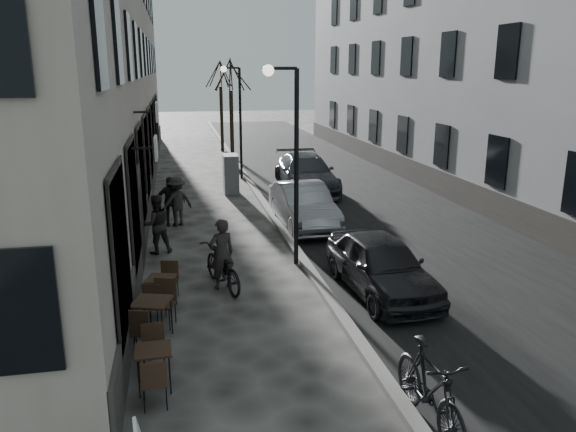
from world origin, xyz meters
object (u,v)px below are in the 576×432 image
object	(u,v)px
streetlamp_far	(236,110)
bicycle	(222,267)
pedestrian_mid	(177,201)
car_near	(381,265)
pedestrian_near	(156,224)
streetlamp_near	(290,144)
tree_near	(230,75)
tree_far	(220,74)
bistro_set_b	(153,316)
moped	(430,389)
pedestrian_far	(170,201)
bistro_set_c	(162,290)
car_far	(306,173)
bistro_set_a	(154,364)
utility_cabinet	(231,174)
car_mid	(303,205)

from	to	relation	value
streetlamp_far	bicycle	world-z (taller)	streetlamp_far
pedestrian_mid	car_near	xyz separation A→B (m)	(4.50, -6.69, -0.14)
bicycle	pedestrian_near	distance (m)	3.33
streetlamp_near	tree_near	size ratio (longest dim) A/B	0.89
tree_far	bicycle	size ratio (longest dim) A/B	2.92
streetlamp_near	pedestrian_near	size ratio (longest dim) A/B	3.06
bistro_set_b	pedestrian_mid	bearing A→B (deg)	103.66
pedestrian_mid	moped	bearing A→B (deg)	81.21
tree_near	tree_far	xyz separation A→B (m)	(0.00, 6.00, 0.00)
streetlamp_near	pedestrian_mid	xyz separation A→B (m)	(-2.84, 4.37, -2.35)
tree_near	bistro_set_b	bearing A→B (deg)	-100.51
car_near	pedestrian_mid	bearing A→B (deg)	120.19
streetlamp_near	streetlamp_far	world-z (taller)	same
streetlamp_far	pedestrian_far	size ratio (longest dim) A/B	3.14
pedestrian_near	moped	distance (m)	9.70
streetlamp_far	bistro_set_c	bearing A→B (deg)	-102.84
pedestrian_mid	streetlamp_near	bearing A→B (deg)	98.00
tree_near	car_far	size ratio (longest dim) A/B	1.10
bicycle	pedestrian_near	size ratio (longest dim) A/B	1.17
bistro_set_a	bistro_set_b	bearing A→B (deg)	89.99
car_near	pedestrian_near	bearing A→B (deg)	138.40
utility_cabinet	pedestrian_mid	bearing A→B (deg)	-114.57
pedestrian_near	pedestrian_far	xyz separation A→B (m)	(0.37, 2.81, -0.02)
car_far	streetlamp_near	bearing A→B (deg)	-104.10
utility_cabinet	pedestrian_mid	distance (m)	5.07
pedestrian_near	pedestrian_far	distance (m)	2.84
utility_cabinet	moped	xyz separation A→B (m)	(1.17, -16.14, -0.17)
streetlamp_far	utility_cabinet	bearing A→B (deg)	-101.56
streetlamp_near	bistro_set_b	world-z (taller)	streetlamp_near
tree_far	bistro_set_a	bearing A→B (deg)	-97.33
pedestrian_mid	car_far	bearing A→B (deg)	-165.94
tree_near	bistro_set_a	world-z (taller)	tree_near
car_mid	car_far	bearing A→B (deg)	74.33
tree_near	moped	size ratio (longest dim) A/B	2.73
pedestrian_mid	car_near	size ratio (longest dim) A/B	0.41
car_near	car_mid	distance (m)	5.83
car_near	moped	bearing A→B (deg)	-106.53
streetlamp_far	pedestrian_mid	size ratio (longest dim) A/B	3.14
tree_far	car_far	distance (m)	13.14
bistro_set_c	utility_cabinet	xyz separation A→B (m)	(2.62, 11.19, 0.36)
tree_far	bistro_set_b	xyz separation A→B (m)	(-3.46, -24.67, -4.17)
bistro_set_b	moped	xyz separation A→B (m)	(3.93, -3.54, 0.14)
car_far	utility_cabinet	bearing A→B (deg)	177.36
bistro_set_a	bistro_set_c	world-z (taller)	bistro_set_c
bistro_set_a	car_far	world-z (taller)	car_far
bistro_set_c	bistro_set_b	bearing A→B (deg)	-81.12
pedestrian_mid	moped	xyz separation A→B (m)	(3.38, -11.58, -0.18)
bistro_set_c	car_far	xyz separation A→B (m)	(5.72, 10.95, 0.32)
bistro_set_b	pedestrian_near	bearing A→B (deg)	107.96
streetlamp_near	car_near	size ratio (longest dim) A/B	1.28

